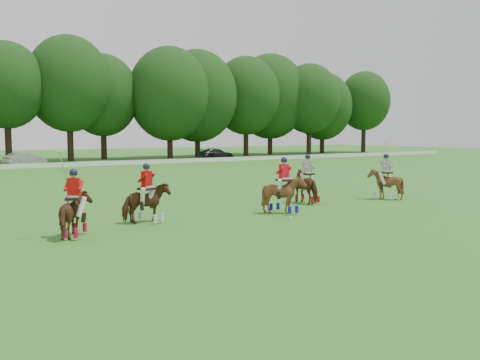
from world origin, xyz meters
TOP-DOWN VIEW (x-y plane):
  - ground at (0.00, 0.00)m, footprint 180.00×180.00m
  - tree_line at (0.26, 48.05)m, footprint 117.98×14.32m
  - boundary_rail at (0.00, 38.00)m, footprint 120.00×0.10m
  - car_mid at (0.38, 42.50)m, footprint 4.27×2.64m
  - car_right at (22.64, 42.50)m, footprint 4.49×1.83m
  - polo_red_a at (-6.72, 3.44)m, footprint 1.54×1.82m
  - polo_red_b at (-3.75, 4.60)m, footprint 1.81×1.71m
  - polo_red_c at (1.77, 3.59)m, footprint 1.31×1.46m
  - polo_stripe_a at (4.71, 5.48)m, footprint 1.16×1.88m
  - polo_stripe_b at (8.78, 4.37)m, footprint 1.40×1.53m
  - polo_ball at (1.08, 2.32)m, footprint 0.09×0.09m

SIDE VIEW (x-z plane):
  - ground at x=0.00m, z-range 0.00..0.00m
  - polo_ball at x=1.08m, z-range 0.00..0.09m
  - boundary_rail at x=0.00m, z-range 0.00..0.44m
  - car_right at x=22.64m, z-range 0.00..1.30m
  - car_mid at x=0.38m, z-range 0.00..1.33m
  - polo_red_b at x=-3.75m, z-range -0.32..1.84m
  - polo_red_a at x=-6.72m, z-range -0.58..2.10m
  - polo_stripe_b at x=8.78m, z-range -0.59..2.18m
  - polo_red_c at x=1.77m, z-range -0.32..1.95m
  - polo_stripe_a at x=4.71m, z-range -0.32..1.95m
  - tree_line at x=0.26m, z-range 0.86..15.60m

